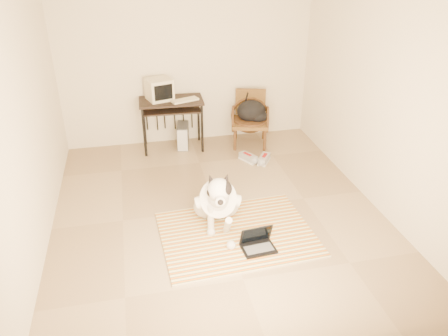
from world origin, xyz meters
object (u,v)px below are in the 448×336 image
object	(u,v)px
crt_monitor	(159,89)
pc_tower	(183,136)
rattan_chair	(250,118)
laptop	(258,243)
computer_desk	(171,107)
dog	(217,200)
backpack	(253,112)

from	to	relation	value
crt_monitor	pc_tower	world-z (taller)	crt_monitor
crt_monitor	rattan_chair	bearing A→B (deg)	-5.62
laptop	computer_desk	xyz separation A→B (m)	(-0.60, 2.81, 0.62)
dog	backpack	bearing A→B (deg)	64.35
laptop	rattan_chair	size ratio (longest dim) A/B	0.44
crt_monitor	computer_desk	bearing A→B (deg)	-21.38
computer_desk	pc_tower	size ratio (longest dim) A/B	2.34
computer_desk	rattan_chair	xyz separation A→B (m)	(1.26, -0.08, -0.27)
laptop	computer_desk	size ratio (longest dim) A/B	0.38
crt_monitor	rattan_chair	world-z (taller)	crt_monitor
crt_monitor	pc_tower	xyz separation A→B (m)	(0.33, -0.04, -0.79)
laptop	crt_monitor	bearing A→B (deg)	104.86
computer_desk	rattan_chair	world-z (taller)	rattan_chair
computer_desk	rattan_chair	size ratio (longest dim) A/B	1.16
dog	computer_desk	world-z (taller)	dog
dog	rattan_chair	world-z (taller)	rattan_chair
dog	backpack	distance (m)	2.38
rattan_chair	dog	bearing A→B (deg)	-114.68
dog	computer_desk	xyz separation A→B (m)	(-0.26, 2.25, 0.37)
rattan_chair	backpack	xyz separation A→B (m)	(0.03, -0.03, 0.12)
computer_desk	pc_tower	bearing A→B (deg)	8.05
dog	crt_monitor	size ratio (longest dim) A/B	2.59
laptop	dog	bearing A→B (deg)	120.61
laptop	computer_desk	bearing A→B (deg)	102.01
dog	pc_tower	size ratio (longest dim) A/B	2.71
laptop	backpack	size ratio (longest dim) A/B	0.79
rattan_chair	computer_desk	bearing A→B (deg)	176.56
laptop	pc_tower	xyz separation A→B (m)	(-0.44, 2.83, 0.11)
pc_tower	rattan_chair	distance (m)	1.13
crt_monitor	pc_tower	distance (m)	0.86
dog	crt_monitor	bearing A→B (deg)	100.53
dog	computer_desk	size ratio (longest dim) A/B	1.16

